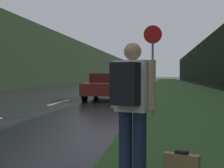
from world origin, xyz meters
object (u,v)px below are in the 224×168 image
Objects in this scene: stop_sign at (153,62)px; car_oncoming at (113,79)px; hitchhiker_with_backpack at (131,102)px; car_passing_near at (107,86)px; suitcase at (182,168)px; car_passing_far at (130,82)px.

stop_sign is 0.69× the size of car_oncoming.
hitchhiker_with_backpack is (-0.09, -6.68, -0.78)m from stop_sign.
car_passing_near is (-2.60, 6.28, -1.03)m from stop_sign.
suitcase is (0.51, -6.62, -1.56)m from stop_sign.
hitchhiker_with_backpack reaches higher than suitcase.
car_passing_near is (-3.11, 12.90, 0.53)m from suitcase.
hitchhiker_with_backpack is 13.20m from car_passing_near.
car_passing_near is at bearing -81.98° from car_oncoming.
stop_sign reaches higher than car_oncoming.
car_oncoming is (-6.49, 33.88, -1.00)m from stop_sign.
hitchhiker_with_backpack is 0.36× the size of car_passing_far.
car_passing_far is (-2.60, 19.46, -1.06)m from stop_sign.
stop_sign reaches higher than car_passing_near.
car_passing_far is at bearing 97.61° from stop_sign.
hitchhiker_with_backpack is at bearing -81.03° from car_oncoming.
car_passing_near reaches higher than car_passing_far.
car_passing_near is at bearing 123.42° from suitcase.
car_oncoming reaches higher than suitcase.
stop_sign reaches higher than suitcase.
car_passing_far is (-0.00, 13.18, -0.03)m from car_passing_near.
stop_sign reaches higher than hitchhiker_with_backpack.
hitchhiker_with_backpack is 41.07m from car_oncoming.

